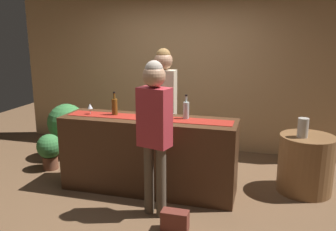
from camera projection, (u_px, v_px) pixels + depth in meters
ground_plane at (149, 190)px, 4.63m from camera, size 10.00×10.00×0.00m
back_wall at (183, 65)px, 6.06m from camera, size 6.00×0.12×2.90m
bar_counter at (149, 155)px, 4.51m from camera, size 2.21×0.60×0.96m
counter_runner_cloth at (148, 118)px, 4.40m from camera, size 2.10×0.28×0.01m
wine_bottle_clear at (186, 110)px, 4.33m from camera, size 0.07×0.07×0.30m
wine_bottle_green at (157, 109)px, 4.36m from camera, size 0.07×0.07×0.30m
wine_bottle_amber at (115, 106)px, 4.53m from camera, size 0.07×0.07×0.30m
wine_glass_near_customer at (90, 106)px, 4.56m from camera, size 0.07×0.07×0.14m
wine_glass_mid_counter at (171, 111)px, 4.29m from camera, size 0.07×0.07×0.14m
bartender at (163, 97)px, 4.90m from camera, size 0.34×0.25×1.79m
customer_sipping at (154, 122)px, 3.76m from camera, size 0.38×0.28×1.73m
round_side_table at (306, 164)px, 4.50m from camera, size 0.68×0.68×0.74m
vase_on_side_table at (303, 128)px, 4.35m from camera, size 0.13×0.13×0.24m
potted_plant_tall at (67, 127)px, 5.71m from camera, size 0.60×0.60×0.88m
potted_plant_small at (49, 149)px, 5.25m from camera, size 0.36×0.36×0.53m
handbag at (175, 221)px, 3.66m from camera, size 0.28×0.14×0.22m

